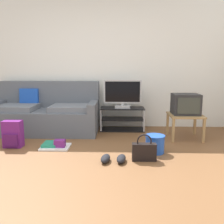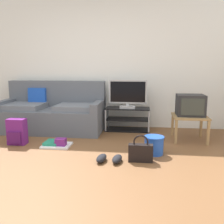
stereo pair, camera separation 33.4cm
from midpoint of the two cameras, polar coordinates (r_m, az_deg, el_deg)
The scene contains 12 objects.
ground_plane at distance 3.05m, azimuth -9.30°, elevation -13.61°, with size 9.00×9.80×0.02m, color brown.
wall_back at distance 5.19m, azimuth -1.96°, elevation 11.66°, with size 9.00×0.10×2.70m, color white.
couch at distance 4.95m, azimuth -11.76°, elevation -0.22°, with size 1.99×0.92×0.95m.
tv_stand at distance 4.86m, azimuth 5.58°, elevation -1.64°, with size 0.85×0.41×0.45m.
flat_tv at distance 4.77m, azimuth 5.67°, elevation 4.09°, with size 0.73×0.22×0.54m.
side_table at distance 4.39m, azimuth 19.60°, elevation -1.57°, with size 0.56×0.56×0.43m.
crt_tv at distance 4.36m, azimuth 19.74°, elevation 1.50°, with size 0.44×0.40×0.35m.
backpack at distance 4.18m, azimuth -18.96°, elevation -4.38°, with size 0.28×0.24×0.42m.
handbag at distance 3.30m, azimuth 9.55°, elevation -9.14°, with size 0.32×0.11×0.36m.
cleaning_bucket at distance 3.61m, azimuth 12.31°, elevation -7.38°, with size 0.28×0.28×0.26m.
sneakers_pair at distance 3.27m, azimuth 2.33°, elevation -10.73°, with size 0.36×0.27×0.09m.
floor_tray at distance 3.95m, azimuth -10.33°, elevation -7.23°, with size 0.43×0.34×0.14m.
Camera 2 is at (0.98, -2.66, 1.21)m, focal length 39.61 mm.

